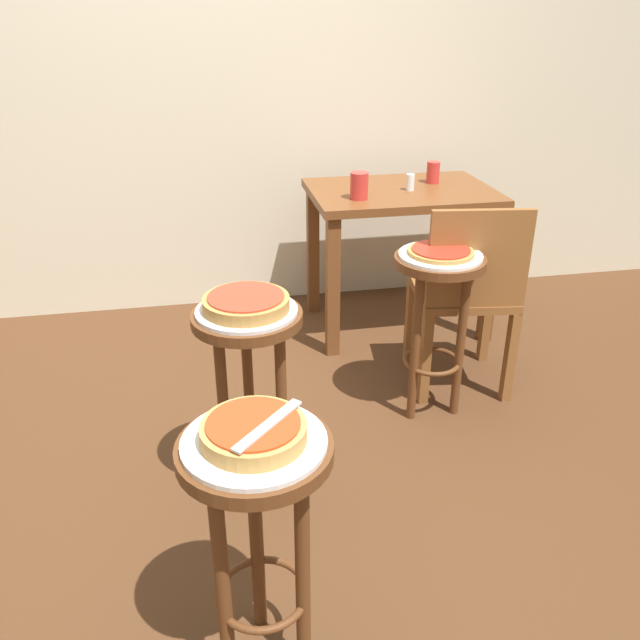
{
  "coord_description": "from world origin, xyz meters",
  "views": [
    {
      "loc": [
        -0.17,
        -1.89,
        1.55
      ],
      "look_at": [
        0.2,
        0.01,
        0.61
      ],
      "focal_mm": 36.74,
      "sensor_mm": 36.0,
      "label": 1
    }
  ],
  "objects_px": {
    "dining_table": "(400,216)",
    "condiment_shaker": "(410,182)",
    "pizza_foreground": "(254,431)",
    "pizza_server_knife": "(268,425)",
    "pizza_middle": "(246,303)",
    "wooden_chair": "(467,291)",
    "serving_plate_middle": "(247,311)",
    "cup_far_edge": "(433,172)",
    "cup_near_edge": "(359,186)",
    "stool_leftside": "(437,302)",
    "stool_middle": "(249,365)",
    "stool_foreground": "(258,510)",
    "serving_plate_foreground": "(254,442)",
    "pizza_leftside": "(441,251)",
    "serving_plate_leftside": "(440,255)"
  },
  "relations": [
    {
      "from": "stool_middle",
      "to": "pizza_server_knife",
      "type": "xyz_separation_m",
      "value": [
        -0.01,
        -0.7,
        0.25
      ]
    },
    {
      "from": "serving_plate_foreground",
      "to": "condiment_shaker",
      "type": "height_order",
      "value": "condiment_shaker"
    },
    {
      "from": "pizza_middle",
      "to": "cup_far_edge",
      "type": "distance_m",
      "value": 1.64
    },
    {
      "from": "serving_plate_foreground",
      "to": "serving_plate_leftside",
      "type": "relative_size",
      "value": 1.01
    },
    {
      "from": "pizza_foreground",
      "to": "cup_near_edge",
      "type": "relative_size",
      "value": 1.9
    },
    {
      "from": "stool_middle",
      "to": "pizza_server_knife",
      "type": "distance_m",
      "value": 0.74
    },
    {
      "from": "wooden_chair",
      "to": "serving_plate_leftside",
      "type": "bearing_deg",
      "value": -143.83
    },
    {
      "from": "serving_plate_foreground",
      "to": "stool_middle",
      "type": "xyz_separation_m",
      "value": [
        0.04,
        0.68,
        -0.19
      ]
    },
    {
      "from": "stool_leftside",
      "to": "cup_near_edge",
      "type": "relative_size",
      "value": 5.53
    },
    {
      "from": "cup_far_edge",
      "to": "wooden_chair",
      "type": "height_order",
      "value": "wooden_chair"
    },
    {
      "from": "serving_plate_foreground",
      "to": "serving_plate_middle",
      "type": "relative_size",
      "value": 1.01
    },
    {
      "from": "stool_middle",
      "to": "cup_far_edge",
      "type": "bearing_deg",
      "value": 49.96
    },
    {
      "from": "pizza_middle",
      "to": "dining_table",
      "type": "distance_m",
      "value": 1.46
    },
    {
      "from": "pizza_server_knife",
      "to": "pizza_middle",
      "type": "bearing_deg",
      "value": 42.46
    },
    {
      "from": "pizza_middle",
      "to": "cup_near_edge",
      "type": "distance_m",
      "value": 1.2
    },
    {
      "from": "pizza_leftside",
      "to": "cup_near_edge",
      "type": "bearing_deg",
      "value": 102.83
    },
    {
      "from": "wooden_chair",
      "to": "dining_table",
      "type": "bearing_deg",
      "value": 97.48
    },
    {
      "from": "stool_leftside",
      "to": "condiment_shaker",
      "type": "relative_size",
      "value": 8.63
    },
    {
      "from": "serving_plate_middle",
      "to": "stool_foreground",
      "type": "bearing_deg",
      "value": -93.77
    },
    {
      "from": "cup_near_edge",
      "to": "wooden_chair",
      "type": "relative_size",
      "value": 0.14
    },
    {
      "from": "condiment_shaker",
      "to": "pizza_server_knife",
      "type": "height_order",
      "value": "condiment_shaker"
    },
    {
      "from": "condiment_shaker",
      "to": "pizza_server_knife",
      "type": "xyz_separation_m",
      "value": [
        -0.91,
        -1.83,
        -0.03
      ]
    },
    {
      "from": "pizza_leftside",
      "to": "pizza_foreground",
      "type": "bearing_deg",
      "value": -128.09
    },
    {
      "from": "cup_near_edge",
      "to": "wooden_chair",
      "type": "bearing_deg",
      "value": -57.83
    },
    {
      "from": "pizza_foreground",
      "to": "serving_plate_middle",
      "type": "relative_size",
      "value": 0.73
    },
    {
      "from": "cup_far_edge",
      "to": "condiment_shaker",
      "type": "height_order",
      "value": "cup_far_edge"
    },
    {
      "from": "pizza_leftside",
      "to": "condiment_shaker",
      "type": "height_order",
      "value": "condiment_shaker"
    },
    {
      "from": "stool_middle",
      "to": "cup_far_edge",
      "type": "height_order",
      "value": "cup_far_edge"
    },
    {
      "from": "dining_table",
      "to": "condiment_shaker",
      "type": "height_order",
      "value": "condiment_shaker"
    },
    {
      "from": "pizza_leftside",
      "to": "stool_middle",
      "type": "bearing_deg",
      "value": -154.97
    },
    {
      "from": "condiment_shaker",
      "to": "stool_foreground",
      "type": "bearing_deg",
      "value": -117.43
    },
    {
      "from": "condiment_shaker",
      "to": "pizza_server_knife",
      "type": "distance_m",
      "value": 2.05
    },
    {
      "from": "stool_leftside",
      "to": "pizza_server_knife",
      "type": "distance_m",
      "value": 1.34
    },
    {
      "from": "stool_middle",
      "to": "serving_plate_middle",
      "type": "relative_size",
      "value": 2.13
    },
    {
      "from": "stool_leftside",
      "to": "pizza_leftside",
      "type": "xyz_separation_m",
      "value": [
        -0.0,
        -0.0,
        0.21
      ]
    },
    {
      "from": "serving_plate_middle",
      "to": "pizza_middle",
      "type": "xyz_separation_m",
      "value": [
        -0.0,
        0.0,
        0.03
      ]
    },
    {
      "from": "stool_foreground",
      "to": "wooden_chair",
      "type": "height_order",
      "value": "wooden_chair"
    },
    {
      "from": "stool_leftside",
      "to": "pizza_server_knife",
      "type": "xyz_separation_m",
      "value": [
        -0.78,
        -1.06,
        0.25
      ]
    },
    {
      "from": "pizza_middle",
      "to": "wooden_chair",
      "type": "relative_size",
      "value": 0.32
    },
    {
      "from": "serving_plate_middle",
      "to": "cup_near_edge",
      "type": "height_order",
      "value": "cup_near_edge"
    },
    {
      "from": "pizza_server_knife",
      "to": "serving_plate_middle",
      "type": "bearing_deg",
      "value": 42.46
    },
    {
      "from": "serving_plate_middle",
      "to": "serving_plate_foreground",
      "type": "bearing_deg",
      "value": -93.77
    },
    {
      "from": "pizza_foreground",
      "to": "condiment_shaker",
      "type": "height_order",
      "value": "condiment_shaker"
    },
    {
      "from": "serving_plate_foreground",
      "to": "stool_leftside",
      "type": "xyz_separation_m",
      "value": [
        0.81,
        1.04,
        -0.19
      ]
    },
    {
      "from": "pizza_middle",
      "to": "pizza_server_knife",
      "type": "relative_size",
      "value": 1.23
    },
    {
      "from": "stool_middle",
      "to": "serving_plate_leftside",
      "type": "relative_size",
      "value": 2.13
    },
    {
      "from": "cup_far_edge",
      "to": "pizza_server_knife",
      "type": "distance_m",
      "value": 2.23
    },
    {
      "from": "pizza_leftside",
      "to": "wooden_chair",
      "type": "distance_m",
      "value": 0.33
    },
    {
      "from": "stool_leftside",
      "to": "dining_table",
      "type": "distance_m",
      "value": 0.82
    },
    {
      "from": "pizza_foreground",
      "to": "dining_table",
      "type": "relative_size",
      "value": 0.26
    }
  ]
}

